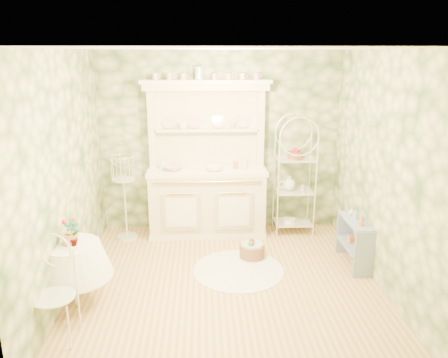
{
  "coord_description": "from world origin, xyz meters",
  "views": [
    {
      "loc": [
        -0.26,
        -4.7,
        2.66
      ],
      "look_at": [
        0.0,
        0.5,
        1.15
      ],
      "focal_mm": 35.0,
      "sensor_mm": 36.0,
      "label": 1
    }
  ],
  "objects_px": {
    "kitchen_dresser": "(207,160)",
    "cafe_chair": "(54,298)",
    "birdcage_stand": "(124,191)",
    "floor_basket": "(252,249)",
    "side_shelf": "(354,244)",
    "bakers_rack": "(295,172)",
    "round_table": "(74,273)"
  },
  "relations": [
    {
      "from": "kitchen_dresser",
      "to": "floor_basket",
      "type": "relative_size",
      "value": 6.1
    },
    {
      "from": "kitchen_dresser",
      "to": "floor_basket",
      "type": "height_order",
      "value": "kitchen_dresser"
    },
    {
      "from": "kitchen_dresser",
      "to": "cafe_chair",
      "type": "height_order",
      "value": "kitchen_dresser"
    },
    {
      "from": "side_shelf",
      "to": "round_table",
      "type": "distance_m",
      "value": 3.44
    },
    {
      "from": "kitchen_dresser",
      "to": "round_table",
      "type": "bearing_deg",
      "value": -127.63
    },
    {
      "from": "bakers_rack",
      "to": "side_shelf",
      "type": "relative_size",
      "value": 2.86
    },
    {
      "from": "side_shelf",
      "to": "birdcage_stand",
      "type": "distance_m",
      "value": 3.27
    },
    {
      "from": "kitchen_dresser",
      "to": "bakers_rack",
      "type": "distance_m",
      "value": 1.32
    },
    {
      "from": "bakers_rack",
      "to": "side_shelf",
      "type": "height_order",
      "value": "bakers_rack"
    },
    {
      "from": "kitchen_dresser",
      "to": "side_shelf",
      "type": "relative_size",
      "value": 3.44
    },
    {
      "from": "round_table",
      "to": "floor_basket",
      "type": "distance_m",
      "value": 2.31
    },
    {
      "from": "round_table",
      "to": "floor_basket",
      "type": "height_order",
      "value": "round_table"
    },
    {
      "from": "bakers_rack",
      "to": "floor_basket",
      "type": "height_order",
      "value": "bakers_rack"
    },
    {
      "from": "bakers_rack",
      "to": "birdcage_stand",
      "type": "height_order",
      "value": "bakers_rack"
    },
    {
      "from": "bakers_rack",
      "to": "side_shelf",
      "type": "bearing_deg",
      "value": -62.42
    },
    {
      "from": "side_shelf",
      "to": "birdcage_stand",
      "type": "height_order",
      "value": "birdcage_stand"
    },
    {
      "from": "cafe_chair",
      "to": "floor_basket",
      "type": "height_order",
      "value": "cafe_chair"
    },
    {
      "from": "side_shelf",
      "to": "round_table",
      "type": "xyz_separation_m",
      "value": [
        -3.35,
        -0.77,
        0.09
      ]
    },
    {
      "from": "birdcage_stand",
      "to": "bakers_rack",
      "type": "bearing_deg",
      "value": 3.15
    },
    {
      "from": "kitchen_dresser",
      "to": "bakers_rack",
      "type": "height_order",
      "value": "kitchen_dresser"
    },
    {
      "from": "side_shelf",
      "to": "bakers_rack",
      "type": "bearing_deg",
      "value": 119.71
    },
    {
      "from": "round_table",
      "to": "cafe_chair",
      "type": "height_order",
      "value": "cafe_chair"
    },
    {
      "from": "birdcage_stand",
      "to": "floor_basket",
      "type": "relative_size",
      "value": 3.95
    },
    {
      "from": "side_shelf",
      "to": "cafe_chair",
      "type": "distance_m",
      "value": 3.63
    },
    {
      "from": "round_table",
      "to": "cafe_chair",
      "type": "relative_size",
      "value": 0.86
    },
    {
      "from": "cafe_chair",
      "to": "floor_basket",
      "type": "distance_m",
      "value": 2.66
    },
    {
      "from": "kitchen_dresser",
      "to": "birdcage_stand",
      "type": "relative_size",
      "value": 1.54
    },
    {
      "from": "side_shelf",
      "to": "round_table",
      "type": "relative_size",
      "value": 0.89
    },
    {
      "from": "kitchen_dresser",
      "to": "cafe_chair",
      "type": "bearing_deg",
      "value": -120.46
    },
    {
      "from": "kitchen_dresser",
      "to": "birdcage_stand",
      "type": "xyz_separation_m",
      "value": [
        -1.2,
        -0.15,
        -0.4
      ]
    },
    {
      "from": "birdcage_stand",
      "to": "floor_basket",
      "type": "distance_m",
      "value": 2.03
    },
    {
      "from": "kitchen_dresser",
      "to": "bakers_rack",
      "type": "relative_size",
      "value": 1.2
    }
  ]
}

